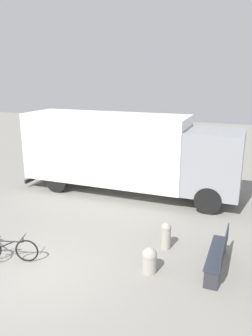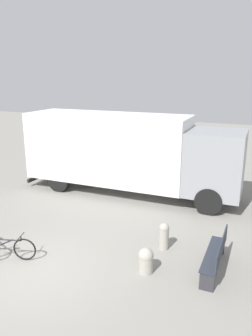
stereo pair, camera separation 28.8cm
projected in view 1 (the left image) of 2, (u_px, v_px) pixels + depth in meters
ground_plane at (40, 274)px, 8.46m from camera, size 60.00×60.00×0.00m
delivery_truck at (126, 151)px, 13.83m from camera, size 9.26×2.44×3.38m
park_bench at (220, 252)px, 8.51m from camera, size 0.41×1.96×0.93m
bicycle_middle at (8, 249)px, 8.98m from camera, size 1.63×0.61×0.74m
bollard_near_bench at (149, 259)px, 8.46m from camera, size 0.40×0.40×0.68m
bollard_far_bench at (166, 234)px, 9.61m from camera, size 0.30×0.30×0.81m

